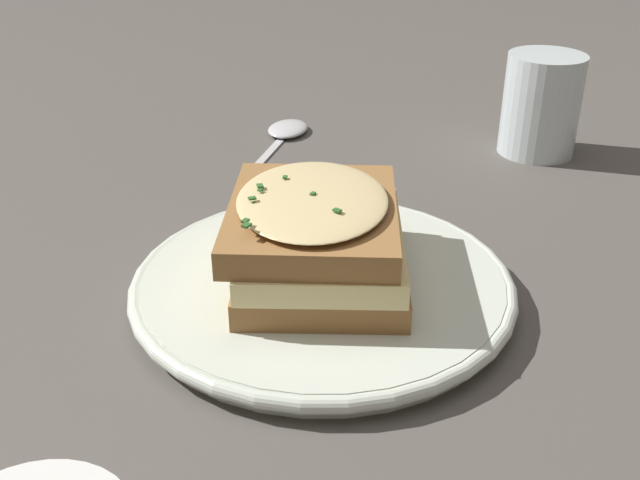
% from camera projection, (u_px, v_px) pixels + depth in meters
% --- Properties ---
extents(ground_plane, '(2.40, 2.40, 0.00)m').
position_uv_depth(ground_plane, '(325.00, 285.00, 0.54)').
color(ground_plane, '#514C47').
extents(dinner_plate, '(0.27, 0.27, 0.02)m').
position_uv_depth(dinner_plate, '(320.00, 285.00, 0.52)').
color(dinner_plate, silver).
rests_on(dinner_plate, ground_plane).
extents(sandwich, '(0.15, 0.12, 0.06)m').
position_uv_depth(sandwich, '(317.00, 237.00, 0.50)').
color(sandwich, olive).
rests_on(sandwich, dinner_plate).
extents(water_glass, '(0.08, 0.08, 0.10)m').
position_uv_depth(water_glass, '(541.00, 105.00, 0.74)').
color(water_glass, silver).
rests_on(water_glass, ground_plane).
extents(spoon, '(0.17, 0.05, 0.01)m').
position_uv_depth(spoon, '(285.00, 132.00, 0.81)').
color(spoon, silver).
rests_on(spoon, ground_plane).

